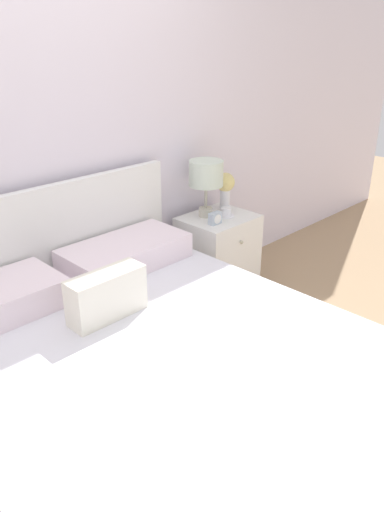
{
  "coord_description": "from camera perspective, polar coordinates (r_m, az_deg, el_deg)",
  "views": [
    {
      "loc": [
        -1.14,
        -2.32,
        1.71
      ],
      "look_at": [
        0.61,
        -0.58,
        0.59
      ],
      "focal_mm": 35.0,
      "sensor_mm": 36.0,
      "label": 1
    }
  ],
  "objects": [
    {
      "name": "ground_plane",
      "position": [
        3.1,
        -15.95,
        -10.13
      ],
      "size": [
        12.0,
        12.0,
        0.0
      ],
      "primitive_type": "plane",
      "color": "tan"
    },
    {
      "name": "wall_back",
      "position": [
        2.68,
        -20.0,
        14.19
      ],
      "size": [
        8.0,
        0.06,
        2.6
      ],
      "color": "white",
      "rests_on": "ground_plane"
    },
    {
      "name": "bed",
      "position": [
        2.28,
        -3.99,
        -14.83
      ],
      "size": [
        1.73,
        2.1,
        0.98
      ],
      "color": "beige",
      "rests_on": "ground_plane"
    },
    {
      "name": "nightstand",
      "position": [
        3.47,
        2.95,
        0.11
      ],
      "size": [
        0.48,
        0.42,
        0.57
      ],
      "color": "white",
      "rests_on": "ground_plane"
    },
    {
      "name": "table_lamp",
      "position": [
        3.29,
        1.62,
        9.17
      ],
      "size": [
        0.22,
        0.22,
        0.38
      ],
      "color": "beige",
      "rests_on": "nightstand"
    },
    {
      "name": "flower_vase",
      "position": [
        3.46,
        3.84,
        7.94
      ],
      "size": [
        0.13,
        0.13,
        0.26
      ],
      "color": "white",
      "rests_on": "nightstand"
    },
    {
      "name": "teacup",
      "position": [
        3.37,
        3.93,
        4.99
      ],
      "size": [
        0.11,
        0.11,
        0.06
      ],
      "color": "white",
      "rests_on": "nightstand"
    },
    {
      "name": "alarm_clock",
      "position": [
        3.22,
        2.67,
        4.33
      ],
      "size": [
        0.09,
        0.05,
        0.08
      ],
      "color": "silver",
      "rests_on": "nightstand"
    }
  ]
}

